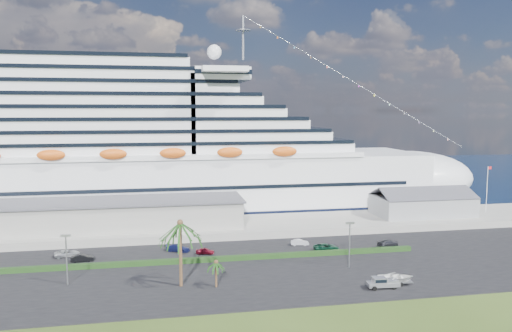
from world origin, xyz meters
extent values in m
plane|color=#304316|center=(0.00, 0.00, 0.00)|extent=(420.00, 420.00, 0.00)
cube|color=black|center=(0.00, 11.00, 0.06)|extent=(140.00, 38.00, 0.12)
cube|color=gray|center=(0.00, 40.00, 0.90)|extent=(240.00, 20.00, 1.80)
cube|color=#0B1C32|center=(0.00, 130.00, 0.01)|extent=(420.00, 160.00, 0.02)
cube|color=silver|center=(-20.00, 64.00, 8.00)|extent=(160.00, 30.00, 16.00)
ellipsoid|color=silver|center=(60.00, 64.00, 8.00)|extent=(40.00, 30.00, 16.00)
cube|color=black|center=(-20.00, 64.00, 1.20)|extent=(164.00, 30.60, 2.40)
cube|color=silver|center=(-32.00, 64.00, 29.60)|extent=(128.00, 26.00, 24.80)
cube|color=silver|center=(2.80, 64.00, 37.40)|extent=(14.00, 38.00, 3.20)
cylinder|color=gray|center=(10.00, 64.00, 48.00)|extent=(0.70, 0.70, 12.00)
ellipsoid|color=#D85614|center=(-24.00, 48.20, 17.80)|extent=(90.00, 2.40, 2.60)
ellipsoid|color=#D85614|center=(-24.00, 79.80, 17.80)|extent=(90.00, 2.40, 2.60)
cube|color=black|center=(-20.00, 64.00, 8.80)|extent=(144.00, 30.40, 0.90)
cube|color=gray|center=(-25.00, 40.00, 4.80)|extent=(60.00, 14.00, 6.00)
cube|color=#4C4C54|center=(-25.00, 40.00, 7.90)|extent=(61.00, 15.00, 0.40)
cube|color=gray|center=(52.00, 40.00, 4.20)|extent=(24.00, 12.00, 4.80)
cube|color=#4C4C54|center=(52.00, 37.00, 7.80)|extent=(24.00, 6.31, 2.74)
cube|color=#4C4C54|center=(52.00, 43.00, 7.80)|extent=(24.00, 6.31, 2.74)
cylinder|color=silver|center=(70.00, 40.00, 7.80)|extent=(0.16, 0.16, 12.00)
cube|color=red|center=(70.50, 40.00, 13.40)|extent=(1.00, 0.04, 0.70)
cube|color=black|center=(-8.00, 16.00, 0.57)|extent=(88.00, 1.10, 0.90)
cylinder|color=gray|center=(-28.00, 8.00, 4.12)|extent=(0.24, 0.24, 8.00)
cube|color=gray|center=(-28.00, 8.00, 8.22)|extent=(1.60, 0.35, 0.35)
cylinder|color=gray|center=(20.00, 8.00, 4.12)|extent=(0.24, 0.24, 8.00)
cube|color=gray|center=(20.00, 8.00, 8.22)|extent=(1.60, 0.35, 0.35)
cylinder|color=#47301E|center=(-10.00, 4.00, 5.25)|extent=(0.54, 0.54, 10.50)
sphere|color=#47301E|center=(-10.00, 4.00, 10.50)|extent=(0.98, 0.98, 0.98)
cylinder|color=#47301E|center=(-4.50, 2.50, 2.10)|extent=(0.35, 0.35, 4.20)
sphere|color=#47301E|center=(-4.50, 2.50, 4.20)|extent=(0.73, 0.73, 0.73)
imported|color=black|center=(-27.56, 20.53, 0.81)|extent=(4.28, 1.80, 1.37)
imported|color=#A5A9AE|center=(-30.96, 24.41, 0.77)|extent=(5.05, 3.30, 1.29)
imported|color=#171D52|center=(-9.85, 24.01, 0.82)|extent=(5.21, 3.80, 1.40)
imported|color=maroon|center=(-4.65, 21.20, 0.73)|extent=(3.83, 2.22, 1.23)
imported|color=silver|center=(15.32, 23.89, 0.74)|extent=(3.90, 1.89, 1.23)
imported|color=#0D3522|center=(19.46, 19.01, 0.84)|extent=(5.26, 2.56, 1.44)
imported|color=#232429|center=(32.96, 19.61, 0.81)|extent=(5.14, 3.28, 1.39)
cylinder|color=black|center=(19.58, -3.90, 0.49)|extent=(0.77, 0.31, 0.75)
cylinder|color=black|center=(19.58, -2.12, 0.49)|extent=(0.77, 0.31, 0.75)
cylinder|color=black|center=(22.86, -3.90, 0.49)|extent=(0.77, 0.31, 0.75)
cylinder|color=black|center=(22.86, -2.12, 0.49)|extent=(0.77, 0.31, 0.75)
cube|color=#A2A4A9|center=(21.36, -3.01, 0.82)|extent=(5.17, 2.21, 0.66)
cube|color=#A2A4A9|center=(22.72, -3.01, 1.20)|extent=(2.37, 1.98, 0.51)
cube|color=#A2A4A9|center=(20.70, -3.01, 1.48)|extent=(2.18, 1.92, 0.89)
cube|color=black|center=(20.70, -3.01, 1.57)|extent=(1.99, 1.95, 0.51)
cube|color=#A2A4A9|center=(19.21, -3.01, 1.01)|extent=(0.96, 1.83, 0.33)
cube|color=gray|center=(24.07, -1.94, 0.73)|extent=(5.33, 2.64, 0.13)
cylinder|color=gray|center=(21.74, -1.94, 0.73)|extent=(2.43, 0.46, 0.09)
cylinder|color=black|center=(24.52, -2.94, 0.48)|extent=(0.74, 0.35, 0.71)
cylinder|color=black|center=(24.52, -0.94, 0.48)|extent=(0.74, 0.35, 0.71)
imported|color=white|center=(24.07, -1.94, 1.38)|extent=(6.17, 4.82, 1.17)
camera|label=1|loc=(-12.59, -74.20, 28.08)|focal=35.00mm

